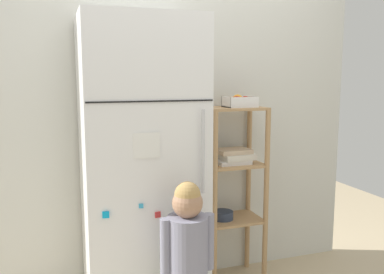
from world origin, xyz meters
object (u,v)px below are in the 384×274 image
Objects in this scene: child_standing at (187,249)px; fruit_bin at (240,102)px; refrigerator at (142,167)px; pantry_shelf_unit at (233,177)px.

fruit_bin is (0.58, 0.60, 0.74)m from child_standing.
fruit_bin is at bearing 9.22° from refrigerator.
fruit_bin is (0.04, -0.02, 0.54)m from pantry_shelf_unit.
refrigerator is at bearing -170.78° from fruit_bin.
child_standing is at bearing -131.20° from pantry_shelf_unit.
refrigerator is 8.81× the size of fruit_bin.
fruit_bin is at bearing -21.83° from pantry_shelf_unit.
pantry_shelf_unit is 0.54m from fruit_bin.
fruit_bin is at bearing 45.96° from child_standing.
refrigerator is at bearing 105.69° from child_standing.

